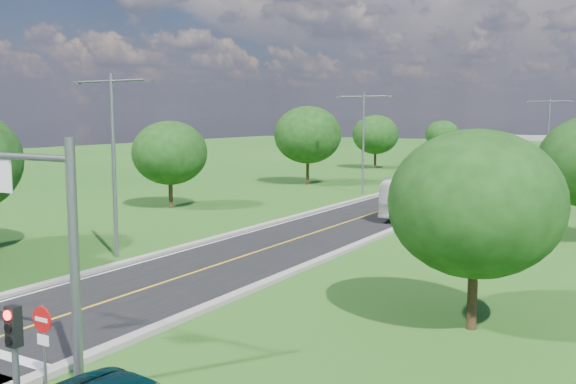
% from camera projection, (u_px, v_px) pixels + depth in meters
% --- Properties ---
extents(ground, '(260.00, 260.00, 0.00)m').
position_uv_depth(ground, '(465.00, 183.00, 73.27)').
color(ground, '#205518').
rests_on(ground, ground).
extents(road, '(8.00, 150.00, 0.06)m').
position_uv_depth(road, '(478.00, 179.00, 78.39)').
color(road, black).
rests_on(road, ground).
extents(curb_left, '(0.50, 150.00, 0.22)m').
position_uv_depth(curb_left, '(444.00, 176.00, 80.54)').
color(curb_left, gray).
rests_on(curb_left, ground).
extents(curb_right, '(0.50, 150.00, 0.22)m').
position_uv_depth(curb_right, '(514.00, 180.00, 76.23)').
color(curb_right, gray).
rests_on(curb_right, ground).
extents(signal_mast, '(8.54, 0.33, 7.20)m').
position_uv_depth(signal_mast, '(23.00, 214.00, 18.74)').
color(signal_mast, slate).
rests_on(signal_mast, ground).
extents(signal_pole_right, '(0.32, 0.31, 3.48)m').
position_uv_depth(signal_pole_right, '(15.00, 354.00, 14.71)').
color(signal_pole_right, slate).
rests_on(signal_pole_right, ground).
extents(do_not_enter_right, '(0.76, 0.11, 2.50)m').
position_uv_depth(do_not_enter_right, '(43.00, 331.00, 18.01)').
color(do_not_enter_right, slate).
rests_on(do_not_enter_right, ground).
extents(speed_limit_sign, '(0.55, 0.09, 2.40)m').
position_uv_depth(speed_limit_sign, '(455.00, 192.00, 51.65)').
color(speed_limit_sign, slate).
rests_on(speed_limit_sign, ground).
extents(overpass, '(30.00, 3.00, 3.20)m').
position_uv_depth(overpass, '(565.00, 139.00, 141.27)').
color(overpass, gray).
rests_on(overpass, ground).
extents(streetlight_near_left, '(5.90, 0.25, 10.00)m').
position_uv_depth(streetlight_near_left, '(113.00, 149.00, 34.63)').
color(streetlight_near_left, slate).
rests_on(streetlight_near_left, ground).
extents(streetlight_mid_left, '(5.90, 0.25, 10.00)m').
position_uv_depth(streetlight_mid_left, '(363.00, 134.00, 62.80)').
color(streetlight_mid_left, slate).
rests_on(streetlight_mid_left, ground).
extents(streetlight_far_right, '(5.90, 0.25, 10.00)m').
position_uv_depth(streetlight_far_right, '(549.00, 129.00, 84.88)').
color(streetlight_far_right, slate).
rests_on(streetlight_far_right, ground).
extents(tree_lb, '(6.30, 6.30, 7.33)m').
position_uv_depth(tree_lb, '(170.00, 153.00, 53.51)').
color(tree_lb, black).
rests_on(tree_lb, ground).
extents(tree_lc, '(7.56, 7.56, 8.79)m').
position_uv_depth(tree_lc, '(308.00, 135.00, 71.67)').
color(tree_lc, black).
rests_on(tree_lc, ground).
extents(tree_ld, '(6.72, 6.72, 7.82)m').
position_uv_depth(tree_ld, '(375.00, 135.00, 93.25)').
color(tree_ld, black).
rests_on(tree_ld, ground).
extents(tree_le, '(5.88, 5.88, 6.84)m').
position_uv_depth(tree_le, '(442.00, 135.00, 112.54)').
color(tree_le, black).
rests_on(tree_le, ground).
extents(tree_ra, '(6.30, 6.30, 7.33)m').
position_uv_depth(tree_ra, '(476.00, 204.00, 22.94)').
color(tree_ra, black).
rests_on(tree_ra, ground).
extents(bus_outbound, '(3.76, 12.13, 3.33)m').
position_uv_depth(bus_outbound, '(419.00, 193.00, 50.25)').
color(bus_outbound, white).
rests_on(bus_outbound, road).
extents(bus_inbound, '(2.66, 10.14, 2.81)m').
position_uv_depth(bus_inbound, '(439.00, 173.00, 70.82)').
color(bus_inbound, silver).
rests_on(bus_inbound, road).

